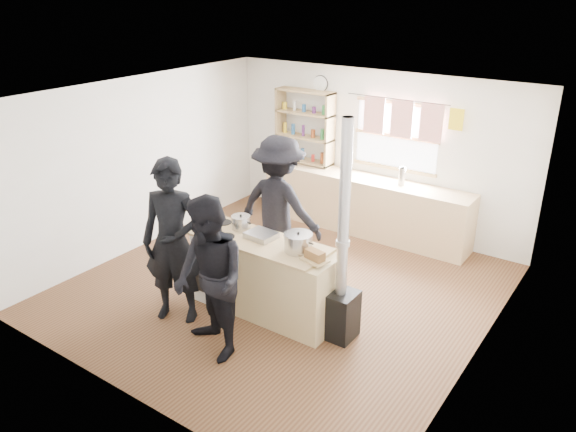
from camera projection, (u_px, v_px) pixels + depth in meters
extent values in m
cube|color=brown|center=(282.00, 289.00, 7.31)|extent=(5.00, 5.00, 0.01)
cube|color=tan|center=(364.00, 205.00, 8.81)|extent=(3.40, 0.55, 0.90)
cube|color=tan|center=(304.00, 160.00, 9.34)|extent=(1.00, 0.28, 0.03)
cube|color=tan|center=(305.00, 137.00, 9.19)|extent=(1.00, 0.28, 0.03)
cube|color=tan|center=(305.00, 113.00, 9.03)|extent=(1.00, 0.28, 0.03)
cube|color=tan|center=(305.00, 91.00, 8.90)|extent=(1.00, 0.28, 0.03)
cube|color=tan|center=(281.00, 123.00, 9.38)|extent=(0.04, 0.28, 1.20)
cube|color=tan|center=(330.00, 131.00, 8.87)|extent=(0.04, 0.28, 1.20)
cylinder|color=silver|center=(402.00, 177.00, 8.27)|extent=(0.10, 0.10, 0.27)
cube|color=silver|center=(227.00, 265.00, 6.95)|extent=(0.60, 0.60, 0.90)
cube|color=tan|center=(286.00, 286.00, 6.48)|extent=(1.20, 0.60, 0.90)
cube|color=tan|center=(254.00, 240.00, 6.53)|extent=(1.84, 0.64, 0.03)
cylinder|color=black|center=(211.00, 230.00, 6.69)|extent=(0.30, 0.30, 0.05)
cylinder|color=#2E5B1F|center=(211.00, 229.00, 6.69)|extent=(0.23, 0.23, 0.02)
cube|color=silver|center=(261.00, 235.00, 6.54)|extent=(0.36, 0.31, 0.07)
cube|color=brown|center=(261.00, 234.00, 6.53)|extent=(0.30, 0.26, 0.02)
cylinder|color=silver|center=(241.00, 223.00, 6.76)|extent=(0.23, 0.23, 0.15)
cylinder|color=silver|center=(241.00, 216.00, 6.73)|extent=(0.23, 0.23, 0.01)
sphere|color=black|center=(241.00, 215.00, 6.72)|extent=(0.03, 0.03, 0.03)
cylinder|color=#B7B7B9|center=(298.00, 243.00, 6.19)|extent=(0.31, 0.31, 0.20)
cylinder|color=#B7B7B9|center=(298.00, 234.00, 6.15)|extent=(0.32, 0.32, 0.01)
sphere|color=black|center=(298.00, 233.00, 6.14)|extent=(0.03, 0.03, 0.03)
cube|color=tan|center=(315.00, 260.00, 6.01)|extent=(0.32, 0.26, 0.02)
cube|color=olive|center=(315.00, 255.00, 5.98)|extent=(0.24, 0.16, 0.10)
cube|color=black|center=(340.00, 315.00, 6.23)|extent=(0.35, 0.35, 0.56)
cylinder|color=#ADADB2|center=(344.00, 210.00, 5.74)|extent=(0.12, 0.12, 1.94)
imported|color=black|center=(173.00, 242.00, 6.33)|extent=(0.84, 0.72, 1.95)
imported|color=black|center=(210.00, 280.00, 5.72)|extent=(1.06, 0.96, 1.77)
imported|color=black|center=(279.00, 207.00, 7.39)|extent=(1.25, 0.74, 1.91)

